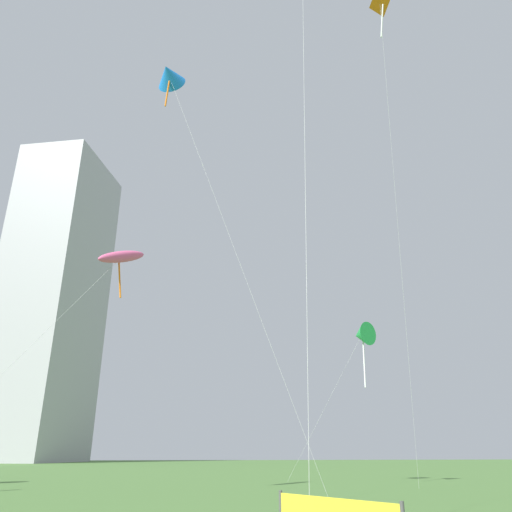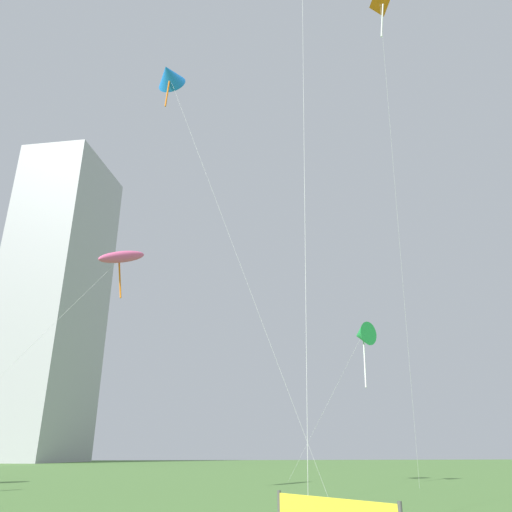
{
  "view_description": "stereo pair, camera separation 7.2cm",
  "coord_description": "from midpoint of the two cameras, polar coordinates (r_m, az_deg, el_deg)",
  "views": [
    {
      "loc": [
        -0.92,
        -14.44,
        2.15
      ],
      "look_at": [
        2.74,
        10.19,
        12.1
      ],
      "focal_mm": 34.53,
      "sensor_mm": 36.0,
      "label": 1
    },
    {
      "loc": [
        -0.85,
        -14.45,
        2.15
      ],
      "look_at": [
        2.74,
        10.19,
        12.1
      ],
      "focal_mm": 34.53,
      "sensor_mm": 36.0,
      "label": 2
    }
  ],
  "objects": [
    {
      "name": "kite_flying_1",
      "position": [
        38.73,
        14.34,
        25.56
      ],
      "size": [
        3.95,
        9.88,
        31.45
      ],
      "color": "silver",
      "rests_on": "ground"
    },
    {
      "name": "kite_flying_3",
      "position": [
        30.95,
        -15.17,
        -0.13
      ],
      "size": [
        8.54,
        9.22,
        14.28
      ],
      "color": "silver",
      "rests_on": "ground"
    },
    {
      "name": "distant_highrise_0",
      "position": [
        135.8,
        -22.21,
        -4.54
      ],
      "size": [
        24.08,
        28.92,
        77.3
      ],
      "primitive_type": "cube",
      "rotation": [
        0.0,
        0.0,
        -0.29
      ],
      "color": "#A8A8AD",
      "rests_on": "ground"
    },
    {
      "name": "kite_flying_0",
      "position": [
        33.7,
        -9.99,
        19.88
      ],
      "size": [
        10.0,
        2.23,
        25.43
      ],
      "color": "silver",
      "rests_on": "ground"
    },
    {
      "name": "kite_flying_2",
      "position": [
        38.95,
        12.27,
        -8.93
      ],
      "size": [
        5.96,
        6.77,
        11.42
      ],
      "color": "silver",
      "rests_on": "ground"
    }
  ]
}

